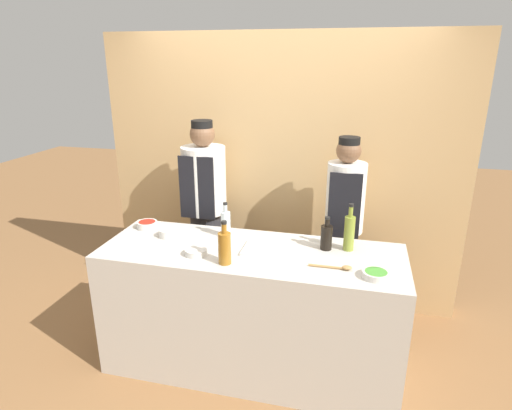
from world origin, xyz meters
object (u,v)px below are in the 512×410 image
sauce_bowl_brown (196,252)px  chef_right (343,227)px  sauce_bowl_green (376,274)px  wooden_spoon (337,267)px  sauce_bowl_purple (168,232)px  sauce_bowl_red (147,224)px  chef_left (205,211)px  bottle_oil (349,232)px  bottle_clear (226,223)px  bottle_amber (225,247)px  cutting_board (267,250)px  bottle_soy (326,237)px

sauce_bowl_brown → chef_right: 1.27m
sauce_bowl_green → wooden_spoon: sauce_bowl_green is taller
sauce_bowl_purple → sauce_bowl_red: bearing=152.8°
sauce_bowl_red → sauce_bowl_brown: sauce_bowl_red is taller
chef_left → sauce_bowl_red: bearing=-120.6°
bottle_oil → bottle_clear: bearing=178.2°
sauce_bowl_green → bottle_amber: bearing=-178.0°
cutting_board → bottle_oil: size_ratio=0.96×
cutting_board → bottle_clear: (-0.35, 0.18, 0.09)m
sauce_bowl_red → bottle_clear: bearing=-1.3°
sauce_bowl_green → bottle_oil: bearing=115.7°
sauce_bowl_green → chef_left: chef_left is taller
chef_left → wooden_spoon: bearing=-35.6°
cutting_board → bottle_oil: (0.54, 0.16, 0.12)m
bottle_amber → wooden_spoon: 0.72m
sauce_bowl_red → bottle_clear: (0.64, -0.01, 0.07)m
sauce_bowl_brown → cutting_board: (0.45, 0.17, -0.01)m
sauce_bowl_green → bottle_clear: bottle_clear is taller
chef_left → chef_right: bearing=-0.0°
wooden_spoon → bottle_soy: bearing=108.3°
sauce_bowl_brown → bottle_oil: size_ratio=0.44×
sauce_bowl_green → bottle_clear: bearing=159.7°
bottle_soy → bottle_oil: (0.15, 0.02, 0.04)m
sauce_bowl_green → bottle_oil: size_ratio=0.49×
sauce_bowl_green → cutting_board: 0.74m
chef_left → sauce_bowl_brown: bearing=-73.7°
sauce_bowl_red → bottle_soy: (1.38, -0.07, 0.06)m
bottle_amber → wooden_spoon: (0.70, 0.09, -0.10)m
sauce_bowl_red → bottle_soy: bottle_soy is taller
sauce_bowl_brown → wooden_spoon: sauce_bowl_brown is taller
bottle_clear → cutting_board: bearing=-27.5°
bottle_clear → sauce_bowl_brown: bearing=-105.8°
bottle_clear → wooden_spoon: size_ratio=0.97×
bottle_amber → chef_left: chef_left is taller
bottle_oil → wooden_spoon: size_ratio=1.23×
sauce_bowl_red → cutting_board: size_ratio=0.49×
cutting_board → chef_left: size_ratio=0.19×
sauce_bowl_purple → bottle_soy: (1.15, 0.05, 0.06)m
sauce_bowl_red → bottle_clear: size_ratio=0.60×
bottle_amber → wooden_spoon: bottle_amber is taller
sauce_bowl_red → chef_left: bearing=59.4°
sauce_bowl_purple → bottle_amber: (0.54, -0.32, 0.08)m
cutting_board → chef_right: chef_right is taller
sauce_bowl_red → sauce_bowl_brown: (0.54, -0.36, -0.01)m
bottle_oil → chef_right: size_ratio=0.21×
sauce_bowl_purple → bottle_soy: size_ratio=0.59×
sauce_bowl_red → chef_right: chef_right is taller
sauce_bowl_brown → wooden_spoon: bearing=0.9°
sauce_bowl_green → chef_left: size_ratio=0.10×
sauce_bowl_red → bottle_soy: size_ratio=0.67×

